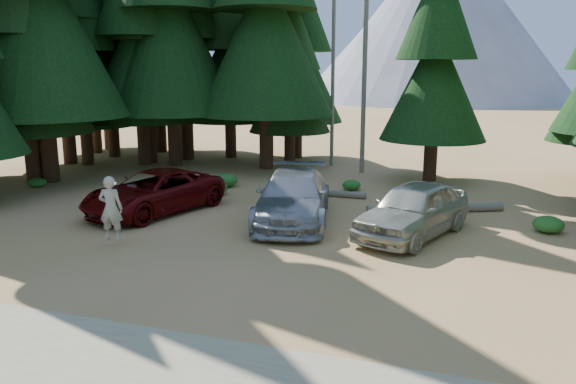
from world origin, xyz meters
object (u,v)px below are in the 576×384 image
Objects in this scene: frisbee_player at (111,208)px; log_right at (435,208)px; silver_minivan_right at (413,210)px; log_mid at (328,193)px; log_left at (162,189)px; red_pickup at (154,192)px; silver_minivan_center at (293,197)px.

frisbee_player is 11.68m from log_right.
log_right is (0.51, 3.30, -0.71)m from silver_minivan_right.
silver_minivan_right is 1.57× the size of log_mid.
log_mid is (-4.02, 4.75, -0.74)m from silver_minivan_right.
log_mid is at bearing 6.89° from log_left.
log_mid is 0.62× the size of log_right.
red_pickup is 1.08× the size of log_right.
frisbee_player reaches higher than silver_minivan_right.
log_mid is at bearing 137.64° from log_right.
log_right is at bearing -4.58° from log_left.
silver_minivan_center is 1.84× the size of log_mid.
silver_minivan_right is 1.29× the size of log_left.
silver_minivan_right is 0.98× the size of log_right.
log_right is at bearing 18.23° from silver_minivan_center.
silver_minivan_center is 1.50× the size of log_left.
red_pickup is at bearing -159.38° from silver_minivan_right.
log_left is at bearing 132.82° from red_pickup.
silver_minivan_right reaches higher than log_right.
log_left is (-6.94, 2.80, -0.73)m from silver_minivan_center.
frisbee_player is (-4.36, -4.44, 0.32)m from silver_minivan_center.
silver_minivan_center is 4.25m from silver_minivan_right.
silver_minivan_right is 6.27m from log_mid.
log_right is (9.10, 7.25, -1.02)m from frisbee_player.
log_right is (4.74, 2.80, -0.70)m from silver_minivan_center.
red_pickup is 1.10× the size of silver_minivan_right.
silver_minivan_right is (4.22, -0.50, 0.00)m from silver_minivan_center.
frisbee_player is 0.50× the size of log_left.
log_mid is at bearing 56.78° from red_pickup.
silver_minivan_right reaches higher than log_mid.
log_left is at bearing 145.61° from silver_minivan_center.
log_left is 0.76× the size of log_right.
red_pickup is 3.69m from log_left.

